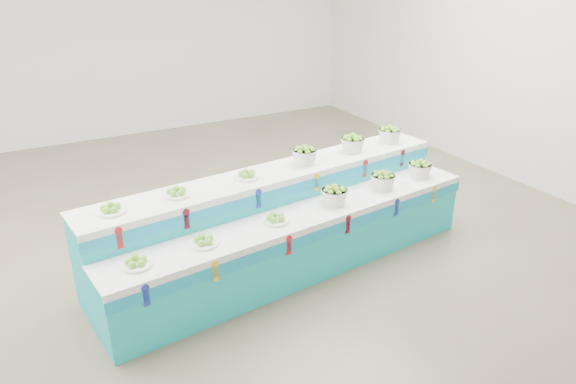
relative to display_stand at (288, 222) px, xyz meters
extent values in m
plane|color=brown|center=(-0.71, 0.73, -0.51)|extent=(10.00, 10.00, 0.00)
plane|color=silver|center=(-0.71, 5.73, 1.49)|extent=(10.00, 0.00, 10.00)
cylinder|color=white|center=(-1.77, -0.47, 0.26)|extent=(0.29, 0.29, 0.09)
cylinder|color=white|center=(-1.12, -0.40, 0.26)|extent=(0.29, 0.29, 0.09)
cylinder|color=white|center=(-0.31, -0.31, 0.26)|extent=(0.29, 0.29, 0.09)
cylinder|color=white|center=(-1.83, 0.07, 0.56)|extent=(0.29, 0.29, 0.09)
cylinder|color=white|center=(-1.18, 0.14, 0.56)|extent=(0.29, 0.29, 0.09)
cylinder|color=white|center=(-0.37, 0.23, 0.56)|extent=(0.29, 0.29, 0.09)
camera|label=1|loc=(-2.52, -4.57, 2.66)|focal=33.05mm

